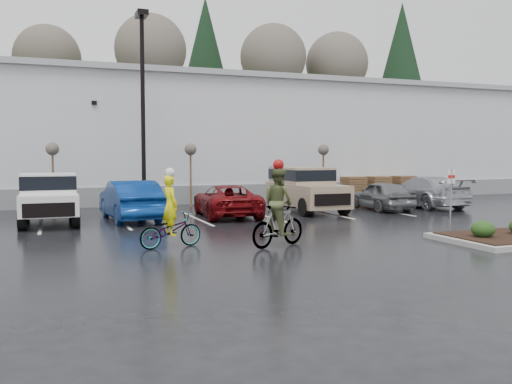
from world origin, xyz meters
name	(u,v)px	position (x,y,z in m)	size (l,w,h in m)	color
ground	(349,246)	(0.00, 0.00, 0.00)	(120.00, 120.00, 0.00)	black
warehouse	(180,139)	(0.00, 21.99, 3.65)	(60.50, 15.50, 7.20)	silver
wooded_ridge	(132,151)	(0.00, 45.00, 3.00)	(80.00, 25.00, 6.00)	#293F1A
lamppost	(143,89)	(-4.00, 12.00, 5.69)	(0.50, 1.00, 9.22)	black
sapling_west	(52,153)	(-8.00, 13.00, 2.73)	(0.60, 0.60, 3.20)	#472E1C
sapling_mid	(191,153)	(-1.50, 13.00, 2.73)	(0.60, 0.60, 3.20)	#472E1C
sapling_east	(323,153)	(6.00, 13.00, 2.73)	(0.60, 0.60, 3.20)	#472E1C
pallet_stack_a	(353,188)	(8.50, 14.00, 0.68)	(1.20, 1.20, 1.35)	#472E1C
pallet_stack_b	(378,187)	(10.20, 14.00, 0.68)	(1.20, 1.20, 1.35)	#472E1C
pallet_stack_c	(403,187)	(12.00, 14.00, 0.68)	(1.20, 1.20, 1.35)	#472E1C
shrub_a	(483,229)	(4.00, -1.00, 0.41)	(0.70, 0.70, 0.52)	#1C3813
fire_lane_sign	(451,194)	(3.80, 0.20, 1.41)	(0.30, 0.05, 2.20)	gray
pickup_white	(49,198)	(-8.19, 8.64, 0.98)	(2.10, 5.20, 1.96)	silver
car_blue	(130,200)	(-5.13, 8.46, 0.81)	(1.71, 4.89, 1.61)	navy
car_red	(227,201)	(-1.09, 8.33, 0.68)	(2.25, 4.88, 1.36)	#67090C
suv_tan	(306,189)	(2.98, 8.93, 1.03)	(2.20, 5.10, 2.06)	#9D866A
car_grey	(382,195)	(6.67, 8.31, 0.69)	(1.64, 4.08, 1.39)	slate
car_far_silver	(424,192)	(9.46, 8.75, 0.77)	(2.17, 5.33, 1.55)	#AEAFB6
cyclist_hivis	(171,223)	(-4.94, 1.50, 0.71)	(1.98, 1.08, 2.28)	#3F3F44
cyclist_olive	(278,215)	(-2.02, 0.56, 0.91)	(2.01, 1.25, 2.52)	#3F3F44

